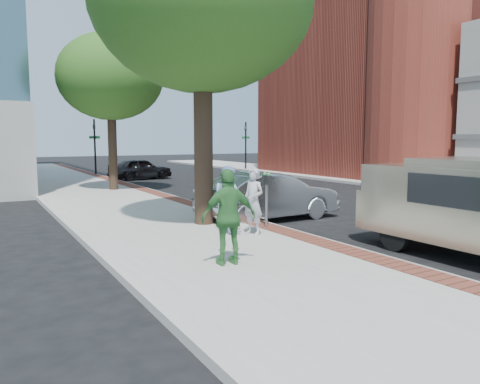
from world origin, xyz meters
TOP-DOWN VIEW (x-y plane):
  - ground at (0.00, 0.00)m, footprint 120.00×120.00m
  - sidewalk at (-1.50, 8.00)m, footprint 5.00×60.00m
  - brick_strip at (0.70, 8.00)m, footprint 0.60×60.00m
  - curb at (1.05, 8.00)m, footprint 0.10×60.00m
  - sidewalk_far at (14.50, 8.00)m, footprint 5.00×60.00m
  - church at (20.98, 13.13)m, footprint 19.00×16.00m
  - signal_near at (0.90, 22.00)m, footprint 0.70×0.15m
  - signal_far at (12.50, 22.00)m, footprint 0.70×0.15m
  - tree_near at (-0.60, 1.90)m, footprint 6.00×6.00m
  - tree_far at (-0.50, 12.00)m, footprint 4.80×4.80m
  - parking_meter at (0.61, 0.55)m, footprint 0.12×0.32m
  - person_gray at (-0.19, -0.08)m, footprint 0.54×0.69m
  - person_officer at (-0.60, 0.47)m, footprint 0.80×0.94m
  - person_green at (-2.02, -2.23)m, footprint 1.11×0.59m
  - sedan_silver at (1.78, 2.20)m, footprint 4.62×1.85m
  - bg_car at (2.79, 18.32)m, footprint 4.06×2.06m

SIDE VIEW (x-z plane):
  - ground at x=0.00m, z-range 0.00..0.00m
  - sidewalk at x=-1.50m, z-range 0.00..0.15m
  - curb at x=1.05m, z-range 0.00..0.15m
  - sidewalk_far at x=14.50m, z-range 0.00..0.15m
  - brick_strip at x=0.70m, z-range 0.15..0.16m
  - bg_car at x=2.79m, z-range 0.00..1.33m
  - sedan_silver at x=1.78m, z-range 0.00..1.49m
  - person_gray at x=-0.19m, z-range 0.15..1.80m
  - person_officer at x=-0.60m, z-range 0.15..1.84m
  - person_green at x=-2.02m, z-range 0.15..1.96m
  - parking_meter at x=0.61m, z-range 0.47..1.94m
  - signal_near at x=0.90m, z-range 0.35..4.15m
  - signal_far at x=12.50m, z-range 0.35..4.15m
  - tree_far at x=-0.50m, z-range 1.73..8.87m
  - tree_near at x=-0.60m, z-range 1.92..10.43m
  - church at x=20.98m, z-range -2.94..17.46m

